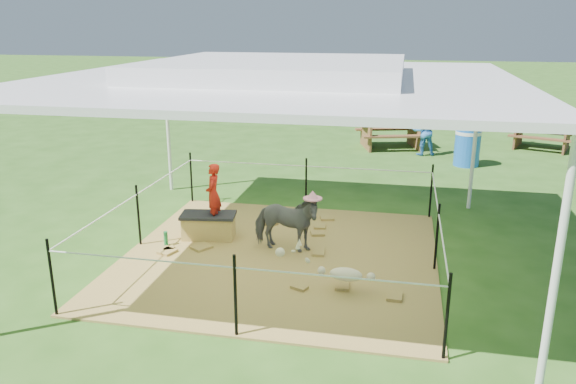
% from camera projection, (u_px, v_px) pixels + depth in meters
% --- Properties ---
extents(ground, '(90.00, 90.00, 0.00)m').
position_uv_depth(ground, '(280.00, 258.00, 8.42)').
color(ground, '#2D5919').
rests_on(ground, ground).
extents(hay_patch, '(4.60, 4.60, 0.03)m').
position_uv_depth(hay_patch, '(280.00, 257.00, 8.41)').
color(hay_patch, brown).
rests_on(hay_patch, ground).
extents(canopy_tent, '(6.30, 6.30, 2.90)m').
position_uv_depth(canopy_tent, '(279.00, 75.00, 7.63)').
color(canopy_tent, silver).
rests_on(canopy_tent, ground).
extents(rope_fence, '(4.54, 4.54, 1.00)m').
position_uv_depth(rope_fence, '(280.00, 217.00, 8.23)').
color(rope_fence, black).
rests_on(rope_fence, ground).
extents(straw_bale, '(0.87, 0.53, 0.36)m').
position_uv_depth(straw_bale, '(209.00, 227.00, 9.06)').
color(straw_bale, '#A6803C').
rests_on(straw_bale, hay_patch).
extents(dark_cloth, '(0.93, 0.58, 0.05)m').
position_uv_depth(dark_cloth, '(208.00, 215.00, 9.00)').
color(dark_cloth, black).
rests_on(dark_cloth, straw_bale).
extents(woman, '(0.29, 0.39, 0.98)m').
position_uv_depth(woman, '(213.00, 188.00, 8.85)').
color(woman, red).
rests_on(woman, straw_bale).
extents(green_bottle, '(0.07, 0.07, 0.23)m').
position_uv_depth(green_bottle, '(166.00, 238.00, 8.77)').
color(green_bottle, '#1A7838').
rests_on(green_bottle, hay_patch).
extents(pony, '(1.10, 0.58, 0.90)m').
position_uv_depth(pony, '(286.00, 223.00, 8.46)').
color(pony, '#49494E').
rests_on(pony, hay_patch).
extents(pink_hat, '(0.28, 0.28, 0.13)m').
position_uv_depth(pink_hat, '(286.00, 191.00, 8.31)').
color(pink_hat, pink).
rests_on(pink_hat, pony).
extents(foal, '(1.06, 0.63, 0.57)m').
position_uv_depth(foal, '(346.00, 272.00, 7.20)').
color(foal, beige).
rests_on(foal, hay_patch).
extents(trash_barrel, '(0.80, 0.80, 0.94)m').
position_uv_depth(trash_barrel, '(467.00, 147.00, 13.62)').
color(trash_barrel, blue).
rests_on(trash_barrel, ground).
extents(picnic_table_near, '(2.05, 1.71, 0.74)m').
position_uv_depth(picnic_table_near, '(390.00, 135.00, 15.59)').
color(picnic_table_near, brown).
rests_on(picnic_table_near, ground).
extents(picnic_table_far, '(1.89, 1.63, 0.66)m').
position_uv_depth(picnic_table_far, '(542.00, 137.00, 15.44)').
color(picnic_table_far, brown).
rests_on(picnic_table_far, ground).
extents(distant_person, '(0.70, 0.59, 1.26)m').
position_uv_depth(distant_person, '(424.00, 131.00, 14.66)').
color(distant_person, '#3272BE').
rests_on(distant_person, ground).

